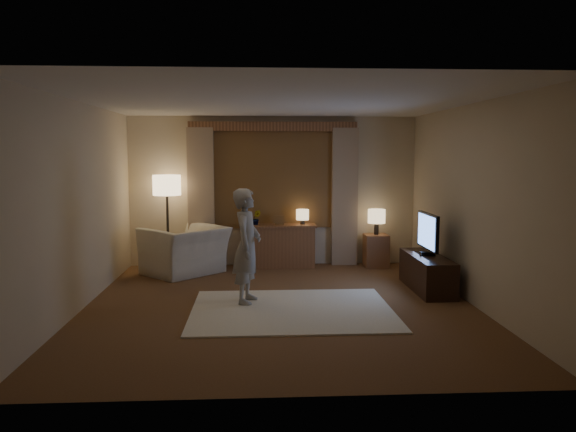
{
  "coord_description": "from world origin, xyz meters",
  "views": [
    {
      "loc": [
        -0.3,
        -7.07,
        1.95
      ],
      "look_at": [
        0.14,
        0.6,
        1.1
      ],
      "focal_mm": 35.0,
      "sensor_mm": 36.0,
      "label": 1
    }
  ],
  "objects": [
    {
      "name": "sideboard",
      "position": [
        0.1,
        2.5,
        0.35
      ],
      "size": [
        1.2,
        0.4,
        0.7
      ],
      "primitive_type": "cube",
      "color": "brown",
      "rests_on": "floor"
    },
    {
      "name": "floor_lamp",
      "position": [
        -1.8,
        2.43,
        1.34
      ],
      "size": [
        0.47,
        0.47,
        1.6
      ],
      "color": "black",
      "rests_on": "floor"
    },
    {
      "name": "rug",
      "position": [
        0.14,
        -0.25,
        0.01
      ],
      "size": [
        2.5,
        2.0,
        0.02
      ],
      "primitive_type": "cube",
      "color": "#EEE2C8",
      "rests_on": "floor"
    },
    {
      "name": "table_lamp_sideboard",
      "position": [
        0.5,
        2.5,
        0.9
      ],
      "size": [
        0.22,
        0.22,
        0.3
      ],
      "color": "black",
      "rests_on": "sideboard"
    },
    {
      "name": "plant",
      "position": [
        -0.3,
        2.5,
        0.85
      ],
      "size": [
        0.17,
        0.13,
        0.3
      ],
      "primitive_type": "imported",
      "color": "#999999",
      "rests_on": "sideboard"
    },
    {
      "name": "table_lamp_side",
      "position": [
        1.78,
        2.45,
        0.87
      ],
      "size": [
        0.3,
        0.3,
        0.44
      ],
      "color": "black",
      "rests_on": "side_table"
    },
    {
      "name": "armchair",
      "position": [
        -1.46,
        2.02,
        0.38
      ],
      "size": [
        1.57,
        1.57,
        0.77
      ],
      "primitive_type": "imported",
      "rotation": [
        0.0,
        0.0,
        -2.36
      ],
      "color": "beige",
      "rests_on": "floor"
    },
    {
      "name": "room",
      "position": [
        0.0,
        0.5,
        1.33
      ],
      "size": [
        5.04,
        5.54,
        2.64
      ],
      "color": "brown",
      "rests_on": "ground"
    },
    {
      "name": "side_table",
      "position": [
        1.78,
        2.45,
        0.28
      ],
      "size": [
        0.4,
        0.4,
        0.56
      ],
      "primitive_type": "cube",
      "color": "brown",
      "rests_on": "floor"
    },
    {
      "name": "tv_stand",
      "position": [
        2.15,
        0.72,
        0.25
      ],
      "size": [
        0.45,
        1.4,
        0.5
      ],
      "primitive_type": "cube",
      "color": "black",
      "rests_on": "floor"
    },
    {
      "name": "picture_frame",
      "position": [
        0.1,
        2.5,
        0.8
      ],
      "size": [
        0.16,
        0.02,
        0.2
      ],
      "primitive_type": "cube",
      "color": "brown",
      "rests_on": "sideboard"
    },
    {
      "name": "person",
      "position": [
        -0.42,
        0.14,
        0.77
      ],
      "size": [
        0.47,
        0.61,
        1.49
      ],
      "primitive_type": "imported",
      "rotation": [
        0.0,
        0.0,
        1.35
      ],
      "color": "#9D9A91",
      "rests_on": "rug"
    },
    {
      "name": "tv",
      "position": [
        2.15,
        0.72,
        0.84
      ],
      "size": [
        0.21,
        0.85,
        0.61
      ],
      "color": "black",
      "rests_on": "tv_stand"
    }
  ]
}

